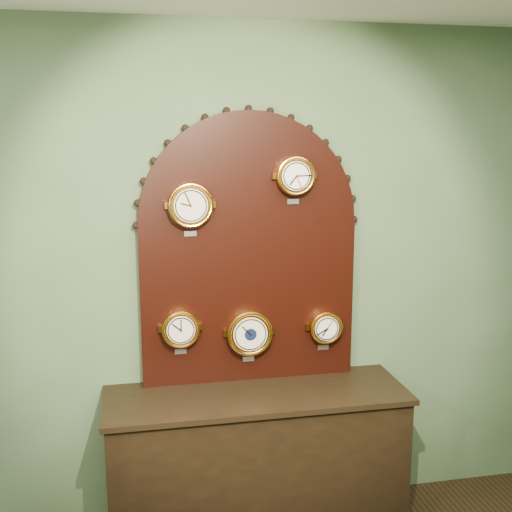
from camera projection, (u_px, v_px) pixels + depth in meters
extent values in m
plane|color=#4D6847|center=(247.00, 279.00, 3.61)|extent=(4.00, 0.00, 4.00)
cube|color=black|center=(257.00, 466.00, 3.54)|extent=(1.60, 0.50, 0.80)
cube|color=black|center=(249.00, 302.00, 3.58)|extent=(1.20, 0.06, 0.90)
cylinder|color=black|center=(249.00, 222.00, 3.49)|extent=(1.20, 0.06, 1.20)
cylinder|color=orange|center=(190.00, 205.00, 3.36)|extent=(0.22, 0.08, 0.22)
torus|color=orange|center=(191.00, 206.00, 3.32)|extent=(0.24, 0.02, 0.24)
cylinder|color=beige|center=(191.00, 206.00, 3.32)|extent=(0.18, 0.01, 0.18)
cube|color=silver|center=(190.00, 234.00, 3.41)|extent=(0.07, 0.01, 0.03)
cylinder|color=orange|center=(295.00, 175.00, 3.44)|extent=(0.20, 0.08, 0.20)
torus|color=orange|center=(296.00, 176.00, 3.41)|extent=(0.21, 0.02, 0.21)
cylinder|color=white|center=(296.00, 176.00, 3.40)|extent=(0.16, 0.01, 0.16)
cube|color=silver|center=(293.00, 202.00, 3.49)|extent=(0.06, 0.01, 0.03)
cylinder|color=orange|center=(180.00, 328.00, 3.47)|extent=(0.19, 0.08, 0.19)
torus|color=orange|center=(181.00, 330.00, 3.44)|extent=(0.21, 0.02, 0.21)
cylinder|color=beige|center=(181.00, 330.00, 3.43)|extent=(0.15, 0.01, 0.15)
cube|color=silver|center=(181.00, 351.00, 3.52)|extent=(0.07, 0.01, 0.03)
cylinder|color=orange|center=(249.00, 332.00, 3.56)|extent=(0.24, 0.08, 0.24)
torus|color=orange|center=(250.00, 334.00, 3.52)|extent=(0.26, 0.02, 0.26)
cylinder|color=beige|center=(251.00, 334.00, 3.52)|extent=(0.19, 0.01, 0.19)
cube|color=silver|center=(248.00, 359.00, 3.61)|extent=(0.07, 0.01, 0.03)
cylinder|color=#0C1638|center=(251.00, 335.00, 3.51)|extent=(0.07, 0.00, 0.07)
cylinder|color=orange|center=(325.00, 327.00, 3.64)|extent=(0.17, 0.08, 0.17)
torus|color=orange|center=(327.00, 328.00, 3.61)|extent=(0.19, 0.02, 0.19)
cylinder|color=white|center=(327.00, 329.00, 3.60)|extent=(0.14, 0.01, 0.14)
cube|color=silver|center=(323.00, 347.00, 3.69)|extent=(0.06, 0.01, 0.03)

